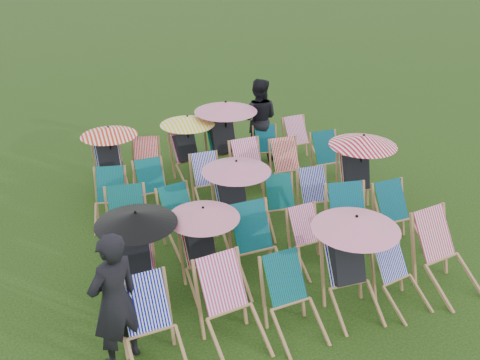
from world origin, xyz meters
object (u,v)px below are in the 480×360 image
object	(u,v)px
person_left	(115,301)
person_rear	(258,119)
deckchair_0	(153,330)
deckchair_5	(448,256)
deckchair_29	(302,141)

from	to	relation	value
person_left	person_rear	bearing A→B (deg)	-154.77
deckchair_0	deckchair_5	bearing A→B (deg)	-3.84
deckchair_0	person_left	size ratio (longest dim) A/B	0.57
person_rear	deckchair_5	bearing A→B (deg)	128.16
deckchair_5	person_rear	distance (m)	5.12
deckchair_29	person_left	bearing A→B (deg)	-140.51
deckchair_29	person_left	size ratio (longest dim) A/B	0.52
person_left	person_rear	xyz separation A→B (m)	(3.67, 4.90, 0.01)
deckchair_0	person_rear	bearing A→B (deg)	52.85
deckchair_5	person_rear	size ratio (longest dim) A/B	0.60
deckchair_5	person_left	size ratio (longest dim) A/B	0.61
person_left	person_rear	world-z (taller)	person_rear
deckchair_5	person_rear	xyz separation A→B (m)	(-0.72, 5.06, 0.34)
deckchair_29	person_rear	bearing A→B (deg)	142.39
deckchair_0	person_left	xyz separation A→B (m)	(-0.36, 0.18, 0.37)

